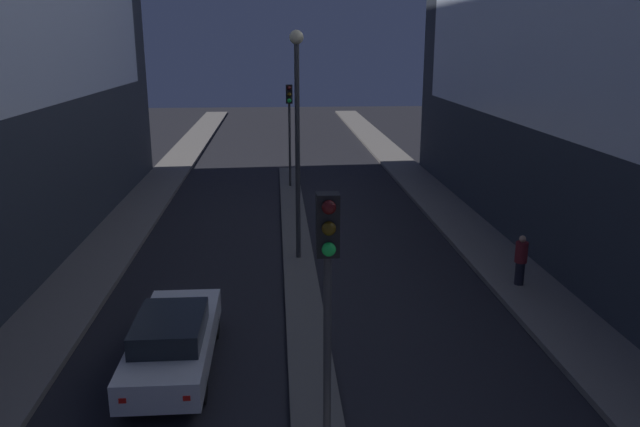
# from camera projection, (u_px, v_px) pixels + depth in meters

# --- Properties ---
(median_strip) EXTENTS (1.03, 28.99, 0.12)m
(median_strip) POSITION_uv_depth(u_px,v_px,m) (297.00, 249.00, 22.12)
(median_strip) COLOR #56544F
(median_strip) RESTS_ON ground
(traffic_light_near) EXTENTS (0.32, 0.42, 5.02)m
(traffic_light_near) POSITION_uv_depth(u_px,v_px,m) (328.00, 286.00, 8.87)
(traffic_light_near) COLOR #383838
(traffic_light_near) RESTS_ON median_strip
(traffic_light_mid) EXTENTS (0.32, 0.42, 5.02)m
(traffic_light_mid) POSITION_uv_depth(u_px,v_px,m) (289.00, 113.00, 30.51)
(traffic_light_mid) COLOR #383838
(traffic_light_mid) RESTS_ON median_strip
(street_lamp) EXTENTS (0.44, 0.44, 7.38)m
(street_lamp) POSITION_uv_depth(u_px,v_px,m) (297.00, 118.00, 19.83)
(street_lamp) COLOR #383838
(street_lamp) RESTS_ON median_strip
(car_left_lane) EXTENTS (1.70, 4.73, 1.42)m
(car_left_lane) POSITION_uv_depth(u_px,v_px,m) (173.00, 340.00, 13.88)
(car_left_lane) COLOR silver
(car_left_lane) RESTS_ON ground
(pedestrian_on_right_sidewalk) EXTENTS (0.36, 0.36, 1.52)m
(pedestrian_on_right_sidewalk) POSITION_uv_depth(u_px,v_px,m) (521.00, 259.00, 18.40)
(pedestrian_on_right_sidewalk) COLOR black
(pedestrian_on_right_sidewalk) RESTS_ON sidewalk_right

